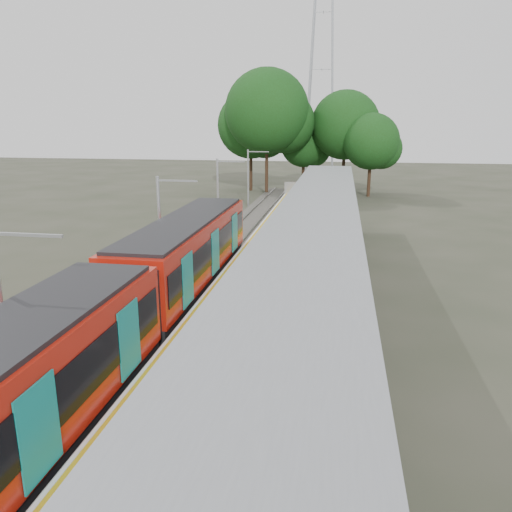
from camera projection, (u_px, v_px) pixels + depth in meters
The scene contains 15 objects.
trackbed at pixel (202, 276), 26.13m from camera, with size 3.00×70.00×0.24m, color #59544C.
platform at pixel (287, 273), 25.31m from camera, with size 6.00×50.00×1.00m, color gray.
tactile_strip at pixel (238, 261), 25.59m from camera, with size 0.60×50.00×0.02m, color gold.
end_fence at pixel (315, 189), 48.76m from camera, with size 6.00×0.10×1.20m, color #9EA0A5.
train at pixel (124, 304), 16.69m from camera, with size 2.74×27.60×3.62m.
canopy at pixel (318, 216), 20.45m from camera, with size 3.27×38.00×3.66m.
pylon at pixel (323, 41), 71.07m from camera, with size 8.00×4.00×38.00m, color #9EA0A5, non-canonical shape.
tree_cluster at pixel (294, 123), 55.39m from camera, with size 20.34×11.57×13.59m.
catenary_masts at pixel (161, 227), 24.73m from camera, with size 2.08×48.16×5.40m.
bench_near at pixel (335, 473), 9.44m from camera, with size 0.47×1.49×1.01m.
bench_mid at pixel (327, 263), 23.36m from camera, with size 0.96×1.60×1.05m.
bench_far at pixel (323, 247), 26.31m from camera, with size 0.48×1.55×1.06m.
info_pillar_near at pixel (260, 357), 13.40m from camera, with size 0.44×0.44×1.96m.
info_pillar_far at pixel (322, 263), 22.88m from camera, with size 0.36×0.36×1.60m.
litter_bin at pixel (322, 318), 17.06m from camera, with size 0.45×0.45×0.92m, color #9EA0A5.
Camera 1 is at (2.48, -4.12, 7.97)m, focal length 35.00 mm.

